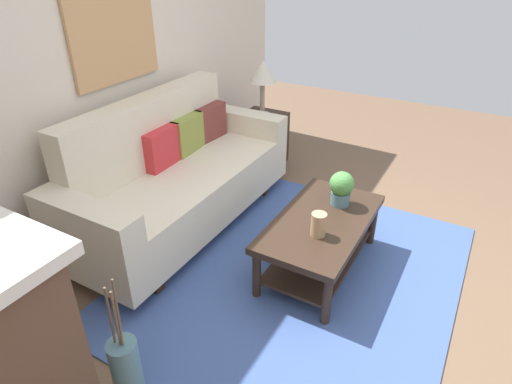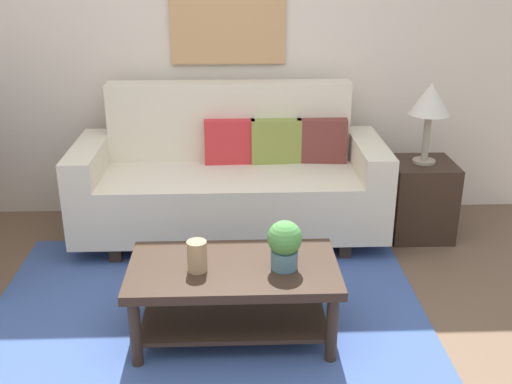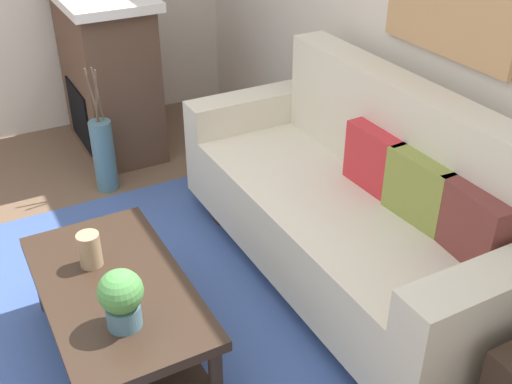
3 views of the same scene
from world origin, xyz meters
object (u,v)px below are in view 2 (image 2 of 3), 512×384
Objects in this scene: couch at (230,180)px; throw_pillow_maroon at (322,140)px; throw_pillow_olive at (276,141)px; tabletop_vase at (197,256)px; table_lamp at (430,102)px; throw_pillow_crimson at (230,141)px; coffee_table at (234,285)px; framed_painting at (228,16)px; potted_plant_tabletop at (285,243)px; side_table at (420,199)px.

couch reaches higher than throw_pillow_maroon.
throw_pillow_olive reaches higher than tabletop_vase.
table_lamp is at bearing -13.57° from throw_pillow_maroon.
table_lamp reaches higher than throw_pillow_olive.
tabletop_vase is at bearing -109.04° from throw_pillow_olive.
throw_pillow_crimson is 1.47m from tabletop_vase.
framed_painting reaches higher than coffee_table.
tabletop_vase is at bearing -119.91° from throw_pillow_maroon.
throw_pillow_maroon is at bearing 75.02° from potted_plant_tabletop.
couch is 0.72m from throw_pillow_maroon.
potted_plant_tabletop is 1.70m from side_table.
potted_plant_tabletop reaches higher than side_table.
side_table is at bearing -7.10° from throw_pillow_crimson.
throw_pillow_maroon is 0.33× the size of coffee_table.
throw_pillow_maroon is at bearing 0.00° from throw_pillow_crimson.
framed_painting is (0.17, 1.79, 1.01)m from tabletop_vase.
table_lamp is (1.38, -0.17, 0.31)m from throw_pillow_crimson.
tabletop_vase is at bearing -95.31° from framed_painting.
table_lamp is at bearing 39.57° from tabletop_vase.
throw_pillow_crimson is 1.37× the size of potted_plant_tabletop.
potted_plant_tabletop is at bearing -81.01° from framed_painting.
couch is 8.21× the size of potted_plant_tabletop.
table_lamp is 1.56m from framed_painting.
couch is at bearing 178.12° from side_table.
throw_pillow_maroon is at bearing 0.00° from throw_pillow_olive.
couch reaches higher than tabletop_vase.
potted_plant_tabletop is at bearing -130.87° from table_lamp.
coffee_table is 0.27m from tabletop_vase.
tabletop_vase is (-0.17, -1.45, -0.17)m from throw_pillow_crimson.
side_table is 1.92m from framed_painting.
couch is 1.96× the size of coffee_table.
throw_pillow_maroon is 2.19× the size of tabletop_vase.
potted_plant_tabletop is 1.73m from table_lamp.
throw_pillow_olive is 0.33m from throw_pillow_maroon.
couch is 3.84× the size of side_table.
table_lamp reaches higher than couch.
throw_pillow_crimson is 0.63× the size of table_lamp.
table_lamp is at bearing -1.88° from couch.
framed_painting reaches higher than tabletop_vase.
tabletop_vase is (-0.17, -1.32, 0.08)m from couch.
tabletop_vase is 2.06m from framed_painting.
throw_pillow_olive is at bearing 70.96° from tabletop_vase.
side_table is at bearing -1.88° from couch.
throw_pillow_crimson is at bearing 172.90° from side_table.
throw_pillow_maroon is 0.64× the size of side_table.
framed_painting reaches higher than throw_pillow_crimson.
coffee_table is (-0.32, -1.40, -0.37)m from throw_pillow_olive.
throw_pillow_maroon is at bearing 166.43° from side_table.
throw_pillow_crimson is at bearing 172.90° from table_lamp.
throw_pillow_olive and throw_pillow_maroon have the same top height.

